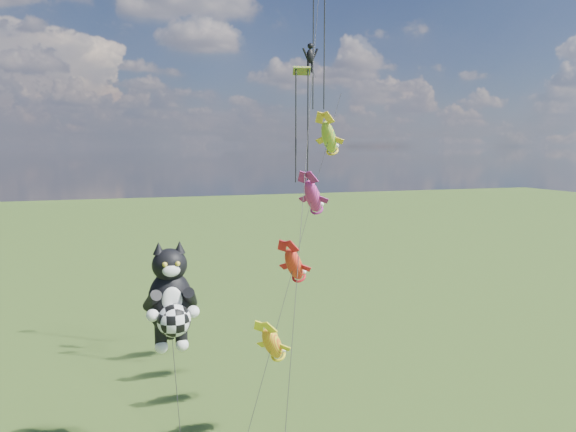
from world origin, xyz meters
name	(u,v)px	position (x,y,z in m)	size (l,w,h in m)	color
cat_kite_rig	(171,299)	(4.68, 6.33, 8.02)	(2.36, 4.04, 10.65)	brown
fish_windsock_rig	(304,230)	(12.42, 9.91, 10.34)	(10.42, 12.25, 18.43)	brown
parafoil_rig	(310,61)	(14.28, 14.01, 20.18)	(8.31, 15.96, 27.08)	brown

